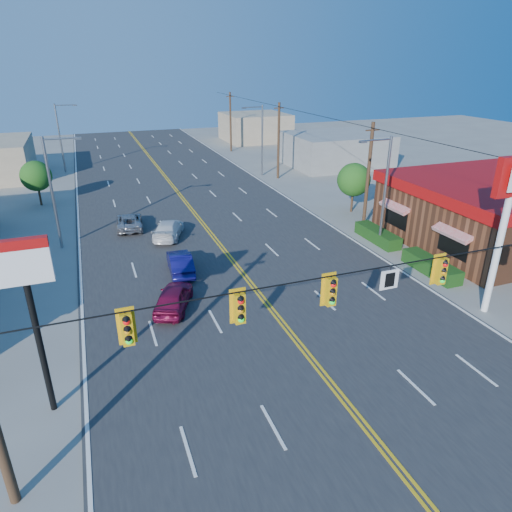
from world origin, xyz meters
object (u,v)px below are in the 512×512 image
object	(u,v)px
kfc_pylon	(508,205)
car_white	(169,230)
car_blue	(180,264)
signal_span	(356,300)
pizza_hut_sign	(28,293)
car_silver	(129,222)
kfc	(499,210)
car_magenta	(174,298)

from	to	relation	value
kfc_pylon	car_white	distance (m)	22.96
car_blue	signal_span	bearing A→B (deg)	108.00
pizza_hut_sign	car_white	size ratio (longest dim) A/B	1.50
pizza_hut_sign	car_silver	bearing A→B (deg)	75.75
kfc_pylon	car_silver	xyz separation A→B (m)	(-16.85, 20.27, -5.45)
kfc	car_magenta	world-z (taller)	kfc
pizza_hut_sign	car_silver	distance (m)	21.41
pizza_hut_sign	signal_span	bearing A→B (deg)	-20.19
kfc	car_white	xyz separation A→B (m)	(-23.13, 9.19, -1.72)
kfc	car_silver	bearing A→B (deg)	154.53
signal_span	car_blue	size ratio (longest dim) A/B	6.02
kfc	car_silver	size ratio (longest dim) A/B	3.79
car_white	pizza_hut_sign	bearing A→B (deg)	86.77
car_white	signal_span	bearing A→B (deg)	119.45
kfc	car_silver	xyz separation A→B (m)	(-25.75, 12.27, -1.78)
car_blue	kfc_pylon	bearing A→B (deg)	148.45
kfc_pylon	car_white	size ratio (longest dim) A/B	1.86
car_blue	car_magenta	bearing A→B (deg)	78.06
car_white	car_silver	xyz separation A→B (m)	(-2.62, 3.08, -0.06)
car_silver	car_blue	bearing A→B (deg)	107.75
kfc_pylon	pizza_hut_sign	distance (m)	22.02
signal_span	car_silver	size ratio (longest dim) A/B	5.66
car_white	car_silver	size ratio (longest dim) A/B	1.06
signal_span	car_white	world-z (taller)	signal_span
car_white	car_silver	world-z (taller)	car_white
kfc_pylon	car_silver	distance (m)	26.91
kfc_pylon	car_white	xyz separation A→B (m)	(-14.23, 17.19, -5.38)
signal_span	car_magenta	size ratio (longest dim) A/B	6.07
kfc	pizza_hut_sign	size ratio (longest dim) A/B	2.38
signal_span	car_blue	bearing A→B (deg)	103.76
car_magenta	car_blue	size ratio (longest dim) A/B	0.99
signal_span	kfc	size ratio (longest dim) A/B	1.49
car_magenta	car_silver	xyz separation A→B (m)	(-0.86, 14.16, -0.09)
signal_span	car_silver	xyz separation A→B (m)	(-5.73, 24.27, -4.29)
kfc	pizza_hut_sign	xyz separation A→B (m)	(-30.90, -8.00, 2.80)
kfc	kfc_pylon	distance (m)	12.52
car_blue	pizza_hut_sign	bearing A→B (deg)	59.64
kfc	car_blue	xyz separation A→B (m)	(-23.59, 2.59, -1.71)
car_silver	car_white	bearing A→B (deg)	135.57
car_magenta	car_white	xyz separation A→B (m)	(1.76, 11.09, -0.02)
kfc	car_magenta	bearing A→B (deg)	-175.65
pizza_hut_sign	car_blue	distance (m)	13.64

